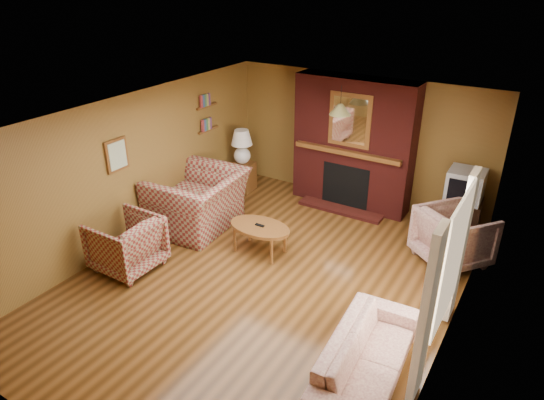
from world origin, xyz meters
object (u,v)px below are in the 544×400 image
Objects in this scene: coffee_table at (260,229)px; table_lamp at (242,145)px; floral_armchair at (453,236)px; fireplace at (353,145)px; tv_stand at (459,217)px; plaid_armchair at (126,244)px; floral_sofa at (366,357)px; plaid_loveseat at (198,201)px; crt_tv at (465,185)px; side_table at (243,176)px.

coffee_table is 1.46× the size of table_lamp.
table_lamp reaches higher than floral_armchair.
tv_stand is at bearing -5.15° from fireplace.
floral_sofa is at bearing 87.66° from plaid_armchair.
floral_sofa is (3.75, -1.73, -0.22)m from plaid_loveseat.
crt_tv reaches higher than plaid_loveseat.
floral_armchair is at bearing 26.37° from coffee_table.
table_lamp is at bearing -175.26° from crt_tv.
plaid_loveseat is at bearing -129.74° from fireplace.
table_lamp is at bearing -165.71° from fireplace.
floral_sofa is 1.86× the size of coffee_table.
table_lamp is 1.23× the size of crt_tv.
plaid_armchair is at bearing -117.31° from fireplace.
crt_tv is (0.15, 3.76, 0.65)m from floral_sofa.
floral_sofa reaches higher than coffee_table.
floral_armchair is 1.42× the size of tv_stand.
tv_stand is (4.15, 0.35, 0.05)m from side_table.
table_lamp reaches higher than floral_sofa.
fireplace reaches higher than plaid_loveseat.
fireplace is 4.32m from plaid_armchair.
side_table is 4.17m from tv_stand.
table_lamp is (-1.60, 1.84, 0.53)m from coffee_table.
floral_armchair is at bearing -88.43° from tv_stand.
table_lamp is at bearing 90.00° from side_table.
plaid_armchair is 2.02m from coffee_table.
fireplace is at bearing 12.11° from floral_armchair.
fireplace is at bearing 78.04° from coffee_table.
plaid_loveseat is 4.13m from floral_sofa.
floral_armchair is at bearing -7.11° from side_table.
table_lamp reaches higher than plaid_armchair.
side_table is at bearing 31.44° from floral_armchair.
table_lamp is at bearing -177.08° from plaid_armchair.
coffee_table is at bearing 64.92° from floral_armchair.
fireplace reaches higher than floral_sofa.
floral_sofa is at bearing -40.51° from side_table.
plaid_loveseat is (-1.85, -2.23, -0.69)m from fireplace.
floral_armchair is 0.94× the size of coffee_table.
tv_stand is (0.15, 3.77, 0.06)m from floral_sofa.
crt_tv is at bearing -6.22° from floral_sofa.
plaid_armchair is at bearing -142.25° from tv_stand.
table_lamp is at bearing 131.00° from coffee_table.
table_lamp reaches higher than tv_stand.
floral_armchair reaches higher than coffee_table.
side_table is 0.67m from table_lamp.
plaid_armchair is 1.35× the size of tv_stand.
fireplace reaches higher than tv_stand.
side_table is at bearing -179.35° from tv_stand.
floral_sofa is (3.85, -0.18, -0.14)m from plaid_armchair.
floral_armchair reaches higher than plaid_armchair.
floral_sofa is 5.30m from table_lamp.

